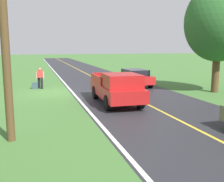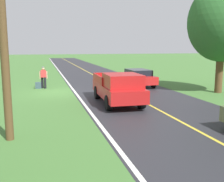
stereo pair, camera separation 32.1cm
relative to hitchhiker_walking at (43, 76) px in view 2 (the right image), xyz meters
name	(u,v)px [view 2 (the right image)]	position (x,y,z in m)	size (l,w,h in m)	color
ground_plane	(59,92)	(-1.02, 2.19, -0.98)	(200.00, 200.00, 0.00)	#427033
road_surface	(120,89)	(-5.73, 2.19, -0.98)	(7.47, 120.00, 0.00)	#28282D
lane_edge_line	(75,91)	(-2.18, 2.19, -0.98)	(0.16, 117.60, 0.00)	silver
lane_centre_line	(120,89)	(-5.73, 2.19, -0.98)	(0.14, 117.60, 0.00)	gold
hitchhiker_walking	(43,76)	(0.00, 0.00, 0.00)	(0.62, 0.52, 1.75)	black
suitcase_carried	(38,85)	(0.42, 0.07, -0.73)	(0.20, 0.46, 0.51)	#384C56
pickup_truck_passing	(118,87)	(-4.11, 7.14, -0.01)	(2.21, 5.45, 1.82)	#B21919
tree_far_side_near	(223,22)	(-12.15, 5.33, 3.96)	(4.77, 4.77, 7.71)	brown
sedan_near_oncoming	(137,77)	(-7.65, 0.74, -0.23)	(2.01, 4.44, 1.41)	red
utility_pole_roadside	(3,33)	(1.31, 11.91, 2.73)	(0.28, 0.28, 7.43)	brown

